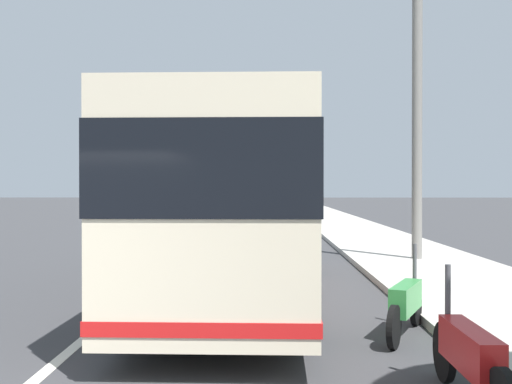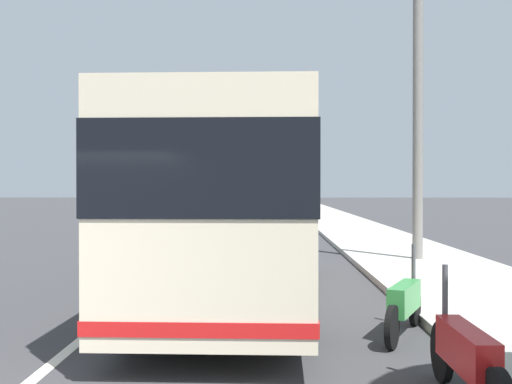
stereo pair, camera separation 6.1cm
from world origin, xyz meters
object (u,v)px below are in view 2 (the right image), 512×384
object	(u,v)px
utility_pole	(418,115)
car_far_distant	(260,204)
car_behind_bus	(186,208)
coach_bus	(235,198)
motorcycle_far_end	(405,303)
motorcycle_nearest_curb	(466,358)

from	to	relation	value
utility_pole	car_far_distant	bearing A→B (deg)	7.64
car_behind_bus	utility_pole	world-z (taller)	utility_pole
car_behind_bus	coach_bus	bearing A→B (deg)	13.16
car_behind_bus	utility_pole	xyz separation A→B (m)	(-21.94, -9.09, 3.27)
coach_bus	motorcycle_far_end	bearing A→B (deg)	-138.42
motorcycle_far_end	utility_pole	distance (m)	9.08
motorcycle_nearest_curb	utility_pole	xyz separation A→B (m)	(10.90, -2.20, 3.51)
motorcycle_far_end	car_behind_bus	world-z (taller)	car_behind_bus
coach_bus	car_behind_bus	size ratio (longest dim) A/B	2.25
car_far_distant	coach_bus	bearing A→B (deg)	179.38
motorcycle_far_end	car_far_distant	bearing A→B (deg)	27.63
car_behind_bus	motorcycle_far_end	bearing A→B (deg)	16.86
coach_bus	motorcycle_nearest_curb	world-z (taller)	coach_bus
coach_bus	car_behind_bus	xyz separation A→B (m)	(27.07, 4.44, -1.14)
motorcycle_far_end	car_behind_bus	size ratio (longest dim) A/B	0.41
motorcycle_nearest_curb	utility_pole	world-z (taller)	utility_pole
coach_bus	car_far_distant	size ratio (longest dim) A/B	2.65
motorcycle_nearest_curb	coach_bus	bearing A→B (deg)	23.25
motorcycle_nearest_curb	utility_pole	bearing A→B (deg)	-11.12
utility_pole	motorcycle_far_end	bearing A→B (deg)	165.13
motorcycle_nearest_curb	car_far_distant	bearing A→B (deg)	3.33
motorcycle_nearest_curb	car_behind_bus	world-z (taller)	car_behind_bus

